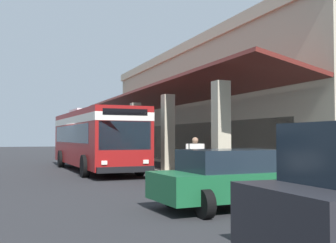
{
  "coord_description": "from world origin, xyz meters",
  "views": [
    {
      "loc": [
        22.37,
        -4.09,
        1.78
      ],
      "look_at": [
        3.81,
        3.27,
        2.53
      ],
      "focal_mm": 44.84,
      "sensor_mm": 36.0,
      "label": 1
    }
  ],
  "objects_px": {
    "parked_sedan_green": "(238,178)",
    "pedestrian": "(195,158)",
    "potted_palm": "(127,152)",
    "transit_bus": "(94,136)"
  },
  "relations": [
    {
      "from": "pedestrian",
      "to": "potted_palm",
      "type": "distance_m",
      "value": 16.4
    },
    {
      "from": "pedestrian",
      "to": "potted_palm",
      "type": "bearing_deg",
      "value": 172.72
    },
    {
      "from": "parked_sedan_green",
      "to": "pedestrian",
      "type": "xyz_separation_m",
      "value": [
        -4.75,
        1.07,
        0.26
      ]
    },
    {
      "from": "transit_bus",
      "to": "potted_palm",
      "type": "bearing_deg",
      "value": 152.77
    },
    {
      "from": "potted_palm",
      "to": "pedestrian",
      "type": "bearing_deg",
      "value": -7.28
    },
    {
      "from": "transit_bus",
      "to": "potted_palm",
      "type": "height_order",
      "value": "transit_bus"
    },
    {
      "from": "transit_bus",
      "to": "parked_sedan_green",
      "type": "relative_size",
      "value": 2.51
    },
    {
      "from": "potted_palm",
      "to": "transit_bus",
      "type": "bearing_deg",
      "value": -27.23
    },
    {
      "from": "transit_bus",
      "to": "parked_sedan_green",
      "type": "xyz_separation_m",
      "value": [
        13.09,
        0.93,
        -1.1
      ]
    },
    {
      "from": "transit_bus",
      "to": "pedestrian",
      "type": "xyz_separation_m",
      "value": [
        8.35,
        2.0,
        -0.84
      ]
    }
  ]
}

